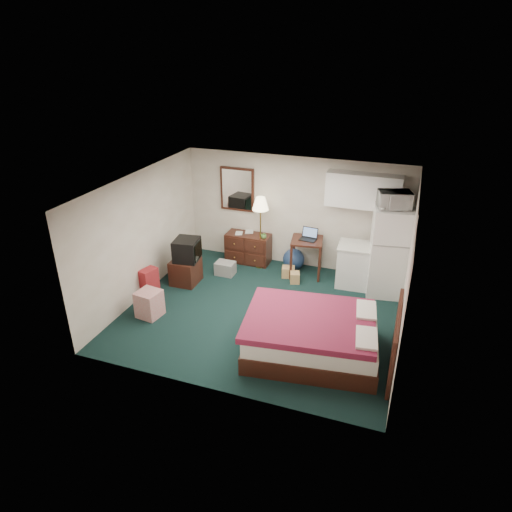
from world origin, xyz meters
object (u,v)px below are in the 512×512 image
at_px(kitchen_counter, 357,266).
at_px(bed, 312,336).
at_px(fridge, 390,251).
at_px(tv_stand, 186,271).
at_px(suitcase, 149,282).
at_px(dresser, 248,248).
at_px(desk, 306,257).
at_px(floor_lamp, 260,233).

xyz_separation_m(kitchen_counter, bed, (-0.36, -2.58, -0.11)).
height_order(fridge, tv_stand, fridge).
height_order(fridge, suitcase, fridge).
distance_m(dresser, bed, 3.61).
height_order(desk, fridge, fridge).
xyz_separation_m(kitchen_counter, suitcase, (-3.89, -1.81, -0.15)).
xyz_separation_m(dresser, kitchen_counter, (2.54, -0.30, 0.10)).
height_order(floor_lamp, desk, floor_lamp).
relative_size(dresser, floor_lamp, 0.61).
distance_m(dresser, kitchen_counter, 2.56).
bearing_deg(bed, dresser, 119.70).
bearing_deg(tv_stand, dresser, 55.94).
height_order(dresser, suitcase, dresser).
bearing_deg(suitcase, dresser, 72.84).
bearing_deg(dresser, desk, -6.99).
relative_size(desk, fridge, 0.46).
relative_size(dresser, bed, 0.48).
distance_m(fridge, bed, 2.74).
relative_size(desk, tv_stand, 1.45).
relative_size(dresser, tv_stand, 1.75).
bearing_deg(desk, fridge, -15.87).
height_order(dresser, fridge, fridge).
xyz_separation_m(fridge, bed, (-0.96, -2.50, -0.58)).
bearing_deg(tv_stand, desk, 26.57).
height_order(bed, suitcase, bed).
xyz_separation_m(desk, fridge, (1.72, -0.20, 0.50)).
xyz_separation_m(floor_lamp, desk, (1.07, -0.04, -0.41)).
relative_size(dresser, desk, 1.21).
relative_size(bed, suitcase, 3.61).
height_order(kitchen_counter, suitcase, kitchen_counter).
bearing_deg(floor_lamp, fridge, -4.94).
distance_m(desk, kitchen_counter, 1.13).
bearing_deg(tv_stand, fridge, 12.99).
distance_m(desk, suitcase, 3.37).
relative_size(floor_lamp, suitcase, 2.85).
bearing_deg(fridge, bed, -119.29).
bearing_deg(dresser, suitcase, -122.47).
distance_m(dresser, suitcase, 2.50).
bearing_deg(dresser, fridge, -6.78).
relative_size(bed, tv_stand, 3.61).
relative_size(fridge, bed, 0.88).
bearing_deg(kitchen_counter, bed, -100.23).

